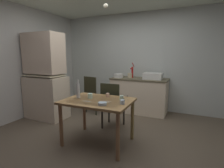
{
  "coord_description": "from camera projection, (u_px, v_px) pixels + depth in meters",
  "views": [
    {
      "loc": [
        1.28,
        -2.53,
        1.44
      ],
      "look_at": [
        0.0,
        0.24,
        0.93
      ],
      "focal_mm": 27.59,
      "sensor_mm": 36.0,
      "label": 1
    }
  ],
  "objects": [
    {
      "name": "ground_plane",
      "position": [
        106.0,
        138.0,
        3.04
      ],
      "size": [
        5.39,
        5.39,
        0.0
      ],
      "primitive_type": "plane",
      "color": "brown"
    },
    {
      "name": "wall_back",
      "position": [
        139.0,
        62.0,
        4.64
      ],
      "size": [
        4.49,
        0.1,
        2.54
      ],
      "primitive_type": "cube",
      "color": "silver",
      "rests_on": "ground"
    },
    {
      "name": "wall_left",
      "position": [
        14.0,
        63.0,
        3.76
      ],
      "size": [
        0.1,
        4.04,
        2.54
      ],
      "primitive_type": "cube",
      "color": "silver",
      "rests_on": "ground"
    },
    {
      "name": "hutch_cabinet",
      "position": [
        45.0,
        79.0,
        3.91
      ],
      "size": [
        0.93,
        0.54,
        1.92
      ],
      "color": "beige",
      "rests_on": "ground"
    },
    {
      "name": "counter_cabinet",
      "position": [
        139.0,
        95.0,
        4.39
      ],
      "size": [
        1.4,
        0.64,
        0.87
      ],
      "color": "beige",
      "rests_on": "ground"
    },
    {
      "name": "sink_basin",
      "position": [
        153.0,
        76.0,
        4.17
      ],
      "size": [
        0.44,
        0.34,
        0.15
      ],
      "color": "white",
      "rests_on": "counter_cabinet"
    },
    {
      "name": "hand_pump",
      "position": [
        132.0,
        71.0,
        4.42
      ],
      "size": [
        0.05,
        0.27,
        0.39
      ],
      "color": "#B21E19",
      "rests_on": "counter_cabinet"
    },
    {
      "name": "mixing_bowl_counter",
      "position": [
        118.0,
        76.0,
        4.5
      ],
      "size": [
        0.25,
        0.25,
        0.09
      ],
      "primitive_type": "cylinder",
      "color": "white",
      "rests_on": "counter_cabinet"
    },
    {
      "name": "stoneware_crock",
      "position": [
        130.0,
        75.0,
        4.45
      ],
      "size": [
        0.12,
        0.12,
        0.12
      ],
      "primitive_type": "cylinder",
      "color": "beige",
      "rests_on": "counter_cabinet"
    },
    {
      "name": "dining_table",
      "position": [
        98.0,
        106.0,
        2.78
      ],
      "size": [
        1.1,
        0.82,
        0.73
      ],
      "color": "olive",
      "rests_on": "ground"
    },
    {
      "name": "chair_far_side",
      "position": [
        112.0,
        105.0,
        3.39
      ],
      "size": [
        0.42,
        0.42,
        0.92
      ],
      "color": "#2B251F",
      "rests_on": "ground"
    },
    {
      "name": "chair_by_counter",
      "position": [
        93.0,
        94.0,
        4.3
      ],
      "size": [
        0.47,
        0.47,
        0.93
      ],
      "color": "#292B1D",
      "rests_on": "ground"
    },
    {
      "name": "serving_bowl_wide",
      "position": [
        102.0,
        104.0,
        2.49
      ],
      "size": [
        0.13,
        0.13,
        0.04
      ],
      "primitive_type": "cylinder",
      "color": "#9EB2C6",
      "rests_on": "dining_table"
    },
    {
      "name": "teacup_mint",
      "position": [
        122.0,
        102.0,
        2.52
      ],
      "size": [
        0.07,
        0.07,
        0.07
      ],
      "primitive_type": "cylinder",
      "color": "#9EB2C6",
      "rests_on": "dining_table"
    },
    {
      "name": "teacup_cream",
      "position": [
        108.0,
        95.0,
        2.96
      ],
      "size": [
        0.06,
        0.06,
        0.07
      ],
      "primitive_type": "cylinder",
      "color": "tan",
      "rests_on": "dining_table"
    },
    {
      "name": "mug_tall",
      "position": [
        90.0,
        96.0,
        2.87
      ],
      "size": [
        0.08,
        0.08,
        0.08
      ],
      "primitive_type": "cylinder",
      "color": "#ADD1C1",
      "rests_on": "dining_table"
    },
    {
      "name": "mug_dark",
      "position": [
        122.0,
        98.0,
        2.74
      ],
      "size": [
        0.06,
        0.06,
        0.08
      ],
      "primitive_type": "cylinder",
      "color": "#ADD1C1",
      "rests_on": "dining_table"
    },
    {
      "name": "glass_bottle",
      "position": [
        78.0,
        90.0,
        2.89
      ],
      "size": [
        0.06,
        0.06,
        0.31
      ],
      "color": "#B7BCC1",
      "rests_on": "dining_table"
    },
    {
      "name": "table_knife",
      "position": [
        105.0,
        102.0,
        2.65
      ],
      "size": [
        0.17,
        0.07,
        0.0
      ],
      "primitive_type": "cube",
      "rotation": [
        0.0,
        0.0,
        3.43
      ],
      "color": "silver",
      "rests_on": "dining_table"
    },
    {
      "name": "teaspoon_near_bowl",
      "position": [
        87.0,
        101.0,
        2.67
      ],
      "size": [
        0.15,
        0.02,
        0.0
      ],
      "primitive_type": "cube",
      "rotation": [
        0.0,
        0.0,
        3.13
      ],
      "color": "beige",
      "rests_on": "dining_table"
    },
    {
      "name": "pendant_bulb",
      "position": [
        106.0,
        6.0,
        2.92
      ],
      "size": [
        0.08,
        0.08,
        0.08
      ],
      "primitive_type": "sphere",
      "color": "#F9EFCC"
    }
  ]
}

